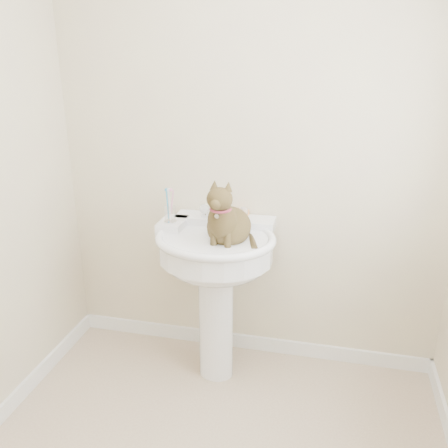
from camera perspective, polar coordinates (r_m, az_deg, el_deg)
The scene contains 7 objects.
wall_back at distance 2.62m, azimuth 3.20°, elevation 8.64°, with size 2.20×0.00×2.50m, color #C5B39A, non-canonical shape.
baseboard_back at distance 3.08m, azimuth 2.72°, elevation -13.94°, with size 2.20×0.02×0.09m, color white.
pedestal_sink at distance 2.54m, azimuth -1.04°, elevation -4.70°, with size 0.65×0.64×0.90m.
faucet at distance 2.59m, azimuth -0.15°, elevation 1.47°, with size 0.28×0.12×0.14m.
soap_bar at distance 2.68m, azimuth 1.95°, elevation 1.38°, with size 0.09×0.06×0.03m, color #FE9B39.
toothbrush_cup at distance 2.57m, azimuth -6.51°, elevation 1.25°, with size 0.07×0.07×0.19m.
cat at distance 2.40m, azimuth 0.40°, elevation 0.16°, with size 0.25×0.31×0.46m.
Camera 1 is at (0.44, -1.43, 1.77)m, focal length 38.00 mm.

